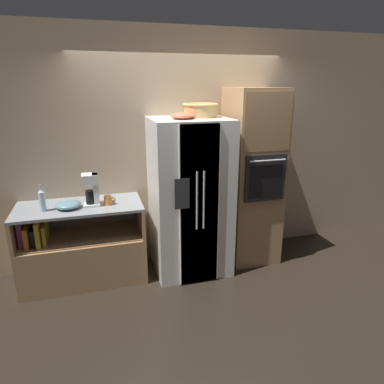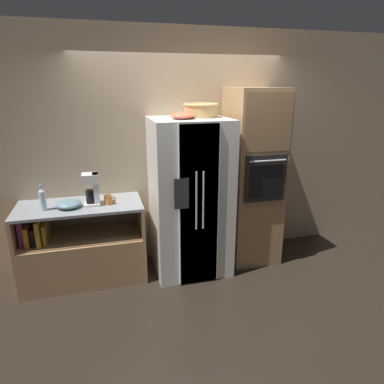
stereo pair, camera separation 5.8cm
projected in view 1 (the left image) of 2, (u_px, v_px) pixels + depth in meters
name	position (u px, v px, depth m)	size (l,w,h in m)	color
ground_plane	(190.00, 267.00, 4.25)	(20.00, 20.00, 0.00)	black
wall_back	(181.00, 149.00, 4.23)	(12.00, 0.06, 2.80)	tan
counter_left	(82.00, 253.00, 3.89)	(1.35, 0.65, 0.90)	#A87F56
refrigerator	(190.00, 197.00, 3.98)	(0.87, 0.82, 1.81)	silver
wall_oven	(252.00, 177.00, 4.21)	(0.60, 0.71, 2.13)	#A87F56
wicker_basket	(201.00, 110.00, 3.82)	(0.40, 0.40, 0.15)	tan
fruit_bowl	(182.00, 116.00, 3.62)	(0.26, 0.26, 0.07)	#DB664C
bottle_tall	(42.00, 200.00, 3.53)	(0.06, 0.06, 0.28)	silver
mug	(109.00, 200.00, 3.74)	(0.13, 0.09, 0.10)	orange
mixing_bowl	(68.00, 205.00, 3.63)	(0.26, 0.26, 0.08)	#668C99
coffee_maker	(92.00, 188.00, 3.68)	(0.17, 0.16, 0.35)	white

